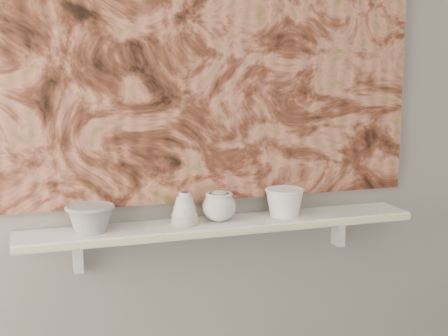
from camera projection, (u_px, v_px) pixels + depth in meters
name	position (u px, v px, depth m)	size (l,w,h in m)	color
wall_back	(214.00, 98.00, 2.19)	(3.60, 3.60, 0.00)	gray
shelf	(222.00, 225.00, 2.17)	(1.40, 0.18, 0.03)	white
shelf_stripe	(231.00, 232.00, 2.08)	(1.40, 0.01, 0.02)	beige
bracket_left	(78.00, 254.00, 2.09)	(0.03, 0.06, 0.12)	white
bracket_right	(338.00, 230.00, 2.39)	(0.03, 0.06, 0.12)	white
painting	(215.00, 43.00, 2.14)	(1.50, 0.03, 1.10)	brown
house_motif	(331.00, 128.00, 2.32)	(0.09, 0.00, 0.08)	black
bowl_grey	(90.00, 218.00, 2.02)	(0.16, 0.16, 0.09)	gray
cup_cream	(219.00, 206.00, 2.15)	(0.12, 0.12, 0.11)	beige
bell_vessel	(185.00, 208.00, 2.12)	(0.10, 0.10, 0.11)	beige
bowl_white	(284.00, 202.00, 2.23)	(0.14, 0.14, 0.10)	white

